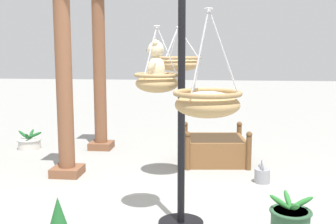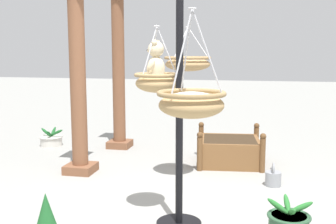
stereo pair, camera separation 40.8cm
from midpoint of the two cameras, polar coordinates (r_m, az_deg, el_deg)
The scene contains 11 objects.
ground_plane at distance 4.38m, azimuth 3.71°, elevation -14.35°, with size 40.00×40.00×0.00m, color gray.
display_pole_central at distance 3.98m, azimuth 4.50°, elevation -6.26°, with size 0.44×0.44×2.28m.
hanging_basket_with_teddy at distance 4.05m, azimuth 1.38°, elevation 4.21°, with size 0.45×0.45×0.64m.
teddy_bear at distance 4.04m, azimuth 1.10°, elevation 6.67°, with size 0.27×0.24×0.40m.
hanging_basket_left_high at distance 2.93m, azimuth 7.22°, elevation 1.26°, with size 0.49×0.49×0.76m.
hanging_basket_right_low at distance 5.25m, azimuth 4.96°, elevation 6.73°, with size 0.59×0.59×0.55m.
greenhouse_pillar_left at distance 5.74m, azimuth -10.30°, elevation 4.68°, with size 0.41×0.41×2.77m.
greenhouse_pillar_right at distance 7.20m, azimuth -5.20°, elevation 5.85°, with size 0.41×0.41×2.85m.
wooden_planter_box at distance 6.37m, azimuth 10.28°, elevation -5.16°, with size 1.00×1.05×0.56m.
potted_plant_flowering_red at distance 7.70m, azimuth -14.30°, elevation -3.70°, with size 0.45×0.46×0.33m.
watering_can at distance 5.53m, azimuth 16.33°, elevation -8.68°, with size 0.35×0.20×0.30m.
Camera 2 is at (-3.97, -0.78, 1.70)m, focal length 44.39 mm.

